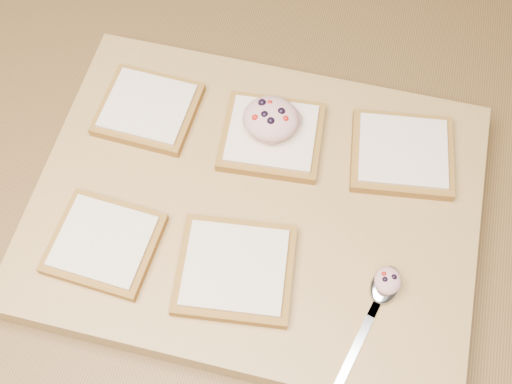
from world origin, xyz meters
TOP-DOWN VIEW (x-y plane):
  - ground at (0.00, 0.00)m, footprint 4.00×4.00m
  - island_counter at (0.00, 0.00)m, footprint 2.00×0.80m
  - cutting_board at (-0.04, -0.03)m, footprint 0.52×0.39m
  - bread_far_left at (-0.20, 0.05)m, footprint 0.12×0.11m
  - bread_far_center at (-0.04, 0.05)m, footprint 0.13×0.12m
  - bread_far_right at (0.11, 0.06)m, footprint 0.13×0.13m
  - bread_near_left at (-0.20, -0.13)m, footprint 0.12×0.11m
  - bread_near_center at (-0.04, -0.13)m, footprint 0.14×0.13m
  - tuna_salad_dollop at (-0.05, 0.06)m, footprint 0.07×0.06m
  - spoon at (0.12, -0.12)m, footprint 0.06×0.16m
  - spoon_salad at (0.12, -0.10)m, footprint 0.03×0.03m

SIDE VIEW (x-z plane):
  - ground at x=0.00m, z-range 0.00..0.00m
  - island_counter at x=0.00m, z-range 0.00..0.90m
  - cutting_board at x=-0.04m, z-range 0.90..0.94m
  - spoon at x=0.12m, z-range 0.94..0.95m
  - bread_near_left at x=-0.20m, z-range 0.94..0.96m
  - bread_far_left at x=-0.20m, z-range 0.94..0.96m
  - bread_far_center at x=-0.04m, z-range 0.94..0.96m
  - bread_far_right at x=0.11m, z-range 0.94..0.96m
  - bread_near_center at x=-0.04m, z-range 0.94..0.96m
  - spoon_salad at x=0.12m, z-range 0.95..0.97m
  - tuna_salad_dollop at x=-0.05m, z-range 0.96..0.99m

